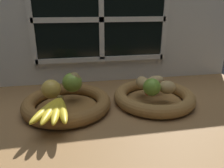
{
  "coord_description": "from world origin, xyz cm",
  "views": [
    {
      "loc": [
        -13.91,
        -76.2,
        37.52
      ],
      "look_at": [
        -0.16,
        -1.08,
        9.06
      ],
      "focal_mm": 34.15,
      "sensor_mm": 36.0,
      "label": 1
    }
  ],
  "objects_px": {
    "apple_green_back": "(72,82)",
    "chili_pepper": "(156,90)",
    "fruit_bowl_right": "(154,97)",
    "apple_golden_left": "(51,89)",
    "fruit_bowl_left": "(67,103)",
    "lime_near": "(152,87)",
    "potato_oblong": "(143,83)",
    "potato_back": "(156,81)",
    "pear_brown": "(74,82)",
    "banana_bunch_front": "(54,110)",
    "potato_small": "(167,87)"
  },
  "relations": [
    {
      "from": "fruit_bowl_left",
      "to": "apple_golden_left",
      "type": "height_order",
      "value": "apple_golden_left"
    },
    {
      "from": "potato_small",
      "to": "banana_bunch_front",
      "type": "bearing_deg",
      "value": -167.79
    },
    {
      "from": "potato_back",
      "to": "potato_oblong",
      "type": "xyz_separation_m",
      "value": [
        -0.06,
        -0.02,
        0.0
      ]
    },
    {
      "from": "apple_golden_left",
      "to": "potato_small",
      "type": "height_order",
      "value": "apple_golden_left"
    },
    {
      "from": "fruit_bowl_right",
      "to": "apple_golden_left",
      "type": "xyz_separation_m",
      "value": [
        -0.4,
        -0.0,
        0.06
      ]
    },
    {
      "from": "potato_oblong",
      "to": "lime_near",
      "type": "distance_m",
      "value": 0.08
    },
    {
      "from": "apple_golden_left",
      "to": "potato_back",
      "type": "relative_size",
      "value": 0.85
    },
    {
      "from": "fruit_bowl_right",
      "to": "potato_oblong",
      "type": "distance_m",
      "value": 0.07
    },
    {
      "from": "fruit_bowl_left",
      "to": "chili_pepper",
      "type": "bearing_deg",
      "value": -2.9
    },
    {
      "from": "apple_green_back",
      "to": "potato_back",
      "type": "relative_size",
      "value": 0.94
    },
    {
      "from": "apple_golden_left",
      "to": "potato_small",
      "type": "xyz_separation_m",
      "value": [
        0.44,
        -0.04,
        -0.01
      ]
    },
    {
      "from": "apple_green_back",
      "to": "banana_bunch_front",
      "type": "relative_size",
      "value": 0.41
    },
    {
      "from": "banana_bunch_front",
      "to": "potato_oblong",
      "type": "relative_size",
      "value": 2.41
    },
    {
      "from": "apple_golden_left",
      "to": "lime_near",
      "type": "bearing_deg",
      "value": -6.54
    },
    {
      "from": "fruit_bowl_left",
      "to": "apple_green_back",
      "type": "distance_m",
      "value": 0.09
    },
    {
      "from": "chili_pepper",
      "to": "fruit_bowl_left",
      "type": "bearing_deg",
      "value": 151.64
    },
    {
      "from": "fruit_bowl_left",
      "to": "potato_oblong",
      "type": "height_order",
      "value": "potato_oblong"
    },
    {
      "from": "lime_near",
      "to": "pear_brown",
      "type": "bearing_deg",
      "value": 162.41
    },
    {
      "from": "fruit_bowl_left",
      "to": "fruit_bowl_right",
      "type": "distance_m",
      "value": 0.35
    },
    {
      "from": "fruit_bowl_right",
      "to": "apple_green_back",
      "type": "height_order",
      "value": "apple_green_back"
    },
    {
      "from": "pear_brown",
      "to": "potato_back",
      "type": "distance_m",
      "value": 0.34
    },
    {
      "from": "chili_pepper",
      "to": "banana_bunch_front",
      "type": "bearing_deg",
      "value": 170.41
    },
    {
      "from": "fruit_bowl_left",
      "to": "lime_near",
      "type": "relative_size",
      "value": 4.95
    },
    {
      "from": "fruit_bowl_right",
      "to": "chili_pepper",
      "type": "distance_m",
      "value": 0.04
    },
    {
      "from": "banana_bunch_front",
      "to": "chili_pepper",
      "type": "height_order",
      "value": "banana_bunch_front"
    },
    {
      "from": "fruit_bowl_left",
      "to": "potato_oblong",
      "type": "bearing_deg",
      "value": 5.82
    },
    {
      "from": "lime_near",
      "to": "potato_oblong",
      "type": "bearing_deg",
      "value": 98.65
    },
    {
      "from": "pear_brown",
      "to": "banana_bunch_front",
      "type": "distance_m",
      "value": 0.19
    },
    {
      "from": "chili_pepper",
      "to": "pear_brown",
      "type": "bearing_deg",
      "value": 142.87
    },
    {
      "from": "pear_brown",
      "to": "chili_pepper",
      "type": "xyz_separation_m",
      "value": [
        0.32,
        -0.07,
        -0.03
      ]
    },
    {
      "from": "apple_green_back",
      "to": "potato_oblong",
      "type": "distance_m",
      "value": 0.28
    },
    {
      "from": "fruit_bowl_left",
      "to": "fruit_bowl_right",
      "type": "xyz_separation_m",
      "value": [
        0.35,
        0.0,
        0.0
      ]
    },
    {
      "from": "potato_back",
      "to": "chili_pepper",
      "type": "bearing_deg",
      "value": -108.43
    },
    {
      "from": "fruit_bowl_left",
      "to": "potato_oblong",
      "type": "relative_size",
      "value": 4.18
    },
    {
      "from": "apple_golden_left",
      "to": "apple_green_back",
      "type": "relative_size",
      "value": 0.91
    },
    {
      "from": "fruit_bowl_right",
      "to": "lime_near",
      "type": "xyz_separation_m",
      "value": [
        -0.03,
        -0.04,
        0.06
      ]
    },
    {
      "from": "potato_oblong",
      "to": "lime_near",
      "type": "bearing_deg",
      "value": -81.35
    },
    {
      "from": "fruit_bowl_left",
      "to": "banana_bunch_front",
      "type": "height_order",
      "value": "banana_bunch_front"
    },
    {
      "from": "potato_small",
      "to": "lime_near",
      "type": "relative_size",
      "value": 1.0
    },
    {
      "from": "chili_pepper",
      "to": "apple_golden_left",
      "type": "bearing_deg",
      "value": 152.14
    },
    {
      "from": "potato_back",
      "to": "lime_near",
      "type": "distance_m",
      "value": 0.11
    },
    {
      "from": "fruit_bowl_right",
      "to": "apple_golden_left",
      "type": "bearing_deg",
      "value": -179.88
    },
    {
      "from": "apple_green_back",
      "to": "chili_pepper",
      "type": "relative_size",
      "value": 0.77
    },
    {
      "from": "potato_back",
      "to": "potato_oblong",
      "type": "distance_m",
      "value": 0.07
    },
    {
      "from": "potato_oblong",
      "to": "chili_pepper",
      "type": "height_order",
      "value": "potato_oblong"
    },
    {
      "from": "apple_golden_left",
      "to": "potato_oblong",
      "type": "height_order",
      "value": "apple_golden_left"
    },
    {
      "from": "apple_green_back",
      "to": "fruit_bowl_right",
      "type": "bearing_deg",
      "value": -8.61
    },
    {
      "from": "pear_brown",
      "to": "potato_back",
      "type": "xyz_separation_m",
      "value": [
        0.34,
        0.0,
        -0.02
      ]
    },
    {
      "from": "banana_bunch_front",
      "to": "potato_small",
      "type": "height_order",
      "value": "potato_small"
    },
    {
      "from": "fruit_bowl_left",
      "to": "apple_green_back",
      "type": "bearing_deg",
      "value": 63.94
    }
  ]
}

